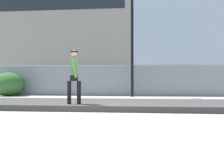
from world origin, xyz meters
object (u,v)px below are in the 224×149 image
Objects in this scene: skater at (74,75)px; parked_car_mid at (148,82)px; skateboard at (74,108)px; parked_car_near at (62,81)px; shrub_left at (8,84)px; street_lamp at (132,27)px.

skater reaches higher than parked_car_mid.
skateboard is 10.54m from parked_car_near.
skateboard is 8.96m from shrub_left.
skater is at bearing -71.29° from parked_car_near.
parked_car_near is at bearing 108.71° from skater.
skater is 7.62m from street_lamp.
parked_car_mid is at bearing 75.66° from skateboard.
parked_car_near is 5.96m from parked_car_mid.
street_lamp is (1.62, 6.88, 2.85)m from skater.
parked_car_mid is 2.48× the size of shrub_left.
skater is 8.95m from shrub_left.
parked_car_mid reaches higher than skateboard.
parked_car_near is (-3.37, 9.96, 0.78)m from skateboard.
street_lamp is at bearing 76.74° from skater.
skateboard is 0.46× the size of shrub_left.
shrub_left is (-8.32, -3.26, -0.14)m from parked_car_mid.
skateboard is 0.18× the size of parked_car_mid.
parked_car_near and parked_car_mid have the same top height.
street_lamp reaches higher than parked_car_mid.
shrub_left is at bearing -158.58° from parked_car_mid.
skater is 10.45m from parked_car_mid.
parked_car_near is at bearing 52.75° from shrub_left.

